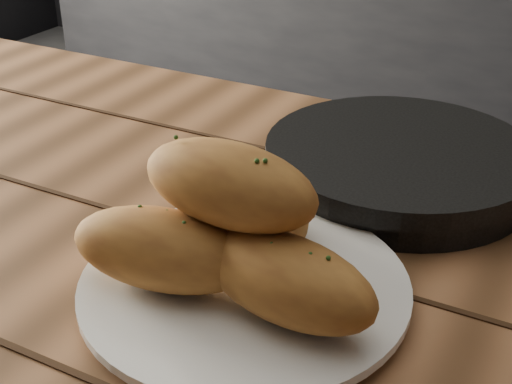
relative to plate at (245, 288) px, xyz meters
name	(u,v)px	position (x,y,z in m)	size (l,w,h in m)	color
floor	(131,348)	(-0.62, 0.57, -0.76)	(4.00, 4.00, 0.00)	#38383A
plate	(245,288)	(0.00, 0.00, 0.00)	(0.27, 0.27, 0.02)	white
bread_rolls	(236,231)	(-0.01, 0.00, 0.06)	(0.26, 0.22, 0.12)	#C07F35
skillet	(401,164)	(0.05, 0.25, 0.01)	(0.42, 0.28, 0.05)	black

